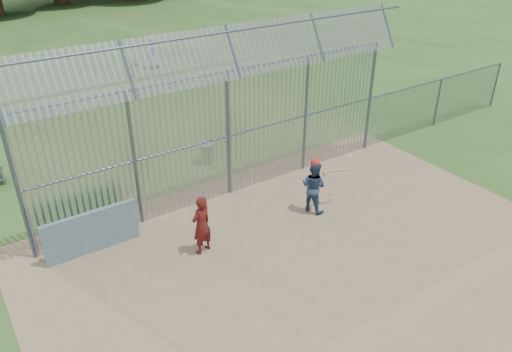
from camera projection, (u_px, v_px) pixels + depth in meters
ground at (297, 247)px, 13.53m from camera, size 120.00×120.00×0.00m
dirt_infield at (309, 257)px, 13.16m from camera, size 14.00×10.00×0.02m
dugout_wall at (92, 232)px, 13.09m from camera, size 2.50×0.12×1.20m
batter at (314, 187)px, 14.77m from camera, size 0.84×0.94×1.62m
onlooker at (202, 225)px, 12.96m from camera, size 0.70×0.56×1.68m
bg_kid_standing at (153, 52)px, 27.78m from camera, size 1.05×0.98×1.81m
bg_kid_seated at (135, 68)px, 26.66m from camera, size 0.52×0.24×0.87m
batting_gear at (320, 164)px, 14.49m from camera, size 1.60×0.45×0.58m
trash_can at (207, 153)px, 17.76m from camera, size 0.56×0.56×0.82m
backstop_fence at (278, 113)px, 15.77m from camera, size 20.09×0.81×5.30m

